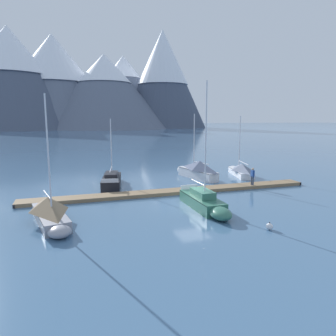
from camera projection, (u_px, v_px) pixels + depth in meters
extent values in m
plane|color=#426689|center=(192.00, 205.00, 24.43)|extent=(700.00, 700.00, 0.00)
cone|color=#424C60|center=(10.00, 78.00, 191.12)|extent=(95.02, 95.02, 62.03)
cone|color=white|center=(8.00, 50.00, 188.48)|extent=(46.90, 46.90, 29.16)
cone|color=slate|center=(54.00, 82.00, 207.21)|extent=(93.32, 93.32, 61.40)
cone|color=white|center=(53.00, 59.00, 204.85)|extent=(50.89, 50.89, 31.89)
cone|color=slate|center=(105.00, 92.00, 201.91)|extent=(86.38, 86.38, 47.31)
cone|color=white|center=(104.00, 68.00, 199.59)|extent=(35.13, 35.13, 18.33)
cone|color=slate|center=(124.00, 92.00, 237.96)|extent=(81.55, 81.55, 53.23)
cone|color=white|center=(123.00, 67.00, 235.04)|extent=(27.08, 27.08, 16.83)
cone|color=#424C60|center=(163.00, 80.00, 214.59)|extent=(60.05, 60.05, 65.96)
cone|color=white|center=(163.00, 57.00, 212.23)|extent=(34.97, 34.97, 36.59)
cube|color=#846B4C|center=(175.00, 191.00, 28.15)|extent=(26.53, 1.97, 0.30)
cylinder|color=#38383D|center=(178.00, 194.00, 27.50)|extent=(25.46, 0.53, 0.24)
cylinder|color=#38383D|center=(173.00, 190.00, 28.81)|extent=(25.46, 0.53, 0.24)
cube|color=black|center=(15.00, 204.00, 24.12)|extent=(0.18, 1.76, 0.27)
cube|color=black|center=(295.00, 182.00, 32.17)|extent=(0.18, 1.76, 0.27)
cube|color=#93939E|center=(50.00, 217.00, 20.13)|extent=(2.60, 5.65, 0.74)
ellipsoid|color=#93939E|center=(60.00, 232.00, 17.59)|extent=(1.56, 1.63, 0.70)
cube|color=#424247|center=(50.00, 212.00, 20.07)|extent=(2.61, 5.55, 0.06)
cylinder|color=silver|center=(48.00, 156.00, 18.86)|extent=(0.10, 0.10, 7.45)
cylinder|color=silver|center=(47.00, 195.00, 20.52)|extent=(0.65, 2.83, 0.08)
pyramid|color=#7A664C|center=(48.00, 204.00, 20.34)|extent=(2.62, 4.63, 0.91)
cube|color=black|center=(112.00, 181.00, 31.03)|extent=(2.82, 5.97, 0.92)
ellipsoid|color=black|center=(113.00, 176.00, 34.05)|extent=(1.67, 1.49, 0.87)
cube|color=black|center=(112.00, 177.00, 30.96)|extent=(2.84, 5.87, 0.06)
cylinder|color=silver|center=(111.00, 147.00, 31.33)|extent=(0.10, 0.10, 5.76)
cylinder|color=silver|center=(111.00, 169.00, 30.00)|extent=(0.75, 3.31, 0.08)
cube|color=black|center=(112.00, 175.00, 31.06)|extent=(1.69, 2.77, 0.42)
cube|color=silver|center=(110.00, 181.00, 28.19)|extent=(1.53, 0.40, 0.36)
cube|color=#336B56|center=(202.00, 202.00, 23.53)|extent=(1.65, 5.28, 0.89)
ellipsoid|color=#336B56|center=(220.00, 213.00, 20.71)|extent=(1.38, 2.12, 0.84)
cube|color=#163027|center=(202.00, 197.00, 23.46)|extent=(1.69, 5.17, 0.06)
cylinder|color=silver|center=(206.00, 141.00, 22.30)|extent=(0.10, 0.10, 8.45)
cylinder|color=silver|center=(198.00, 182.00, 24.01)|extent=(0.10, 2.52, 0.08)
cube|color=#3A7560|center=(203.00, 193.00, 23.29)|extent=(1.14, 2.38, 0.52)
cube|color=silver|center=(189.00, 187.00, 25.82)|extent=(1.45, 0.11, 0.36)
cube|color=silver|center=(198.00, 174.00, 34.99)|extent=(2.55, 6.06, 1.01)
ellipsoid|color=silver|center=(182.00, 170.00, 37.68)|extent=(1.37, 1.45, 0.96)
cube|color=slate|center=(198.00, 170.00, 34.91)|extent=(2.56, 5.95, 0.06)
cylinder|color=silver|center=(194.00, 142.00, 35.05)|extent=(0.10, 0.10, 6.18)
cylinder|color=silver|center=(201.00, 163.00, 34.23)|extent=(0.67, 2.74, 0.08)
pyramid|color=#4C5670|center=(200.00, 165.00, 34.45)|extent=(2.54, 4.96, 1.03)
cube|color=white|center=(241.00, 173.00, 36.50)|extent=(2.89, 5.63, 0.71)
ellipsoid|color=white|center=(234.00, 169.00, 39.49)|extent=(1.75, 2.12, 0.68)
cube|color=slate|center=(241.00, 170.00, 36.45)|extent=(2.90, 5.53, 0.06)
cylinder|color=silver|center=(240.00, 143.00, 36.81)|extent=(0.10, 0.10, 6.27)
cylinder|color=silver|center=(243.00, 163.00, 35.44)|extent=(0.97, 3.40, 0.08)
pyramid|color=slate|center=(242.00, 167.00, 35.99)|extent=(2.85, 4.64, 0.78)
cylinder|color=#384256|center=(252.00, 180.00, 30.17)|extent=(0.14, 0.14, 0.86)
cylinder|color=#384256|center=(253.00, 181.00, 29.93)|extent=(0.14, 0.14, 0.86)
cube|color=#234793|center=(253.00, 173.00, 29.93)|extent=(0.22, 0.38, 0.60)
sphere|color=tan|center=(253.00, 169.00, 29.87)|extent=(0.22, 0.22, 0.22)
cylinder|color=#234793|center=(251.00, 174.00, 30.18)|extent=(0.09, 0.09, 0.62)
cylinder|color=#234793|center=(254.00, 174.00, 29.71)|extent=(0.09, 0.09, 0.62)
sphere|color=white|center=(269.00, 226.00, 18.90)|extent=(0.41, 0.41, 0.41)
cylinder|color=#262628|center=(270.00, 223.00, 18.86)|extent=(0.06, 0.06, 0.08)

